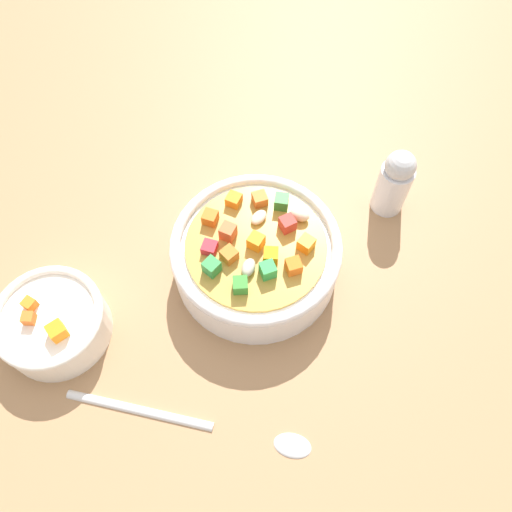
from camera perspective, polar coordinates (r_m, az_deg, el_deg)
name	(u,v)px	position (r cm, az deg, el deg)	size (l,w,h in cm)	color
ground_plane	(256,273)	(56.74, 0.00, -1.81)	(140.00, 140.00, 2.00)	#9E754F
soup_bowl_main	(256,255)	(53.18, 0.00, 0.10)	(16.82, 16.82, 6.72)	white
spoon	(194,422)	(50.66, -6.66, -17.30)	(19.47, 14.86, 0.85)	silver
side_bowl_small	(53,323)	(54.52, -20.99, -6.71)	(10.45, 10.45, 5.22)	white
pepper_shaker	(394,182)	(58.27, 14.63, 7.70)	(3.56, 3.56, 8.60)	silver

